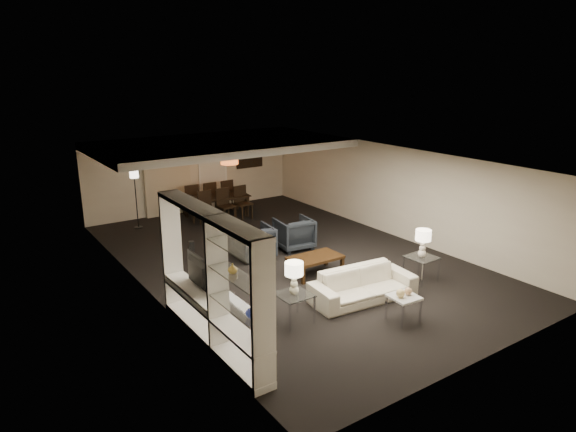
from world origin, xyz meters
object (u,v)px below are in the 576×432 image
at_px(side_table_left, 294,308).
at_px(dining_table, 217,206).
at_px(table_lamp_left, 294,278).
at_px(chair_nl, 208,209).
at_px(television, 195,273).
at_px(coffee_table, 315,265).
at_px(side_table_right, 421,269).
at_px(floor_speaker, 193,262).
at_px(chair_fm, 208,197).
at_px(pendant_light, 229,160).
at_px(vase_amber, 233,268).
at_px(vase_blue, 251,311).
at_px(chair_fr, 224,195).
at_px(floor_lamp, 136,199).
at_px(marble_table, 403,308).
at_px(armchair_left, 254,242).
at_px(sofa, 363,285).
at_px(table_lamp_right, 423,243).
at_px(armchair_right, 294,233).
at_px(chair_nm, 226,206).
at_px(chair_fl, 190,200).
at_px(chair_nr, 244,203).

xyz_separation_m(side_table_left, dining_table, (1.96, 7.04, 0.06)).
xyz_separation_m(table_lamp_left, chair_nl, (1.36, 6.39, -0.36)).
bearing_deg(side_table_left, television, 151.68).
relative_size(coffee_table, side_table_right, 2.00).
bearing_deg(floor_speaker, chair_fm, 75.74).
bearing_deg(pendant_light, chair_fm, 93.06).
bearing_deg(vase_amber, vase_blue, -90.00).
distance_m(chair_fr, floor_lamp, 3.06).
distance_m(marble_table, dining_table, 8.15).
xyz_separation_m(armchair_left, side_table_right, (2.30, -3.30, -0.13)).
relative_size(armchair_left, vase_amber, 5.70).
bearing_deg(vase_amber, chair_fm, 67.03).
height_order(side_table_left, side_table_right, same).
bearing_deg(dining_table, sofa, -84.89).
bearing_deg(side_table_right, table_lamp_right, 0.00).
bearing_deg(vase_blue, television, 89.15).
bearing_deg(vase_amber, sofa, 11.14).
xyz_separation_m(vase_blue, dining_table, (3.53, 8.23, -0.81)).
bearing_deg(chair_fm, armchair_right, 93.71).
bearing_deg(floor_lamp, chair_fm, 8.27).
bearing_deg(television, chair_fr, -30.89).
distance_m(vase_blue, chair_nm, 8.38).
bearing_deg(vase_blue, chair_fl, 71.72).
xyz_separation_m(coffee_table, dining_table, (0.26, 5.44, 0.13)).
distance_m(sofa, table_lamp_right, 1.79).
bearing_deg(sofa, armchair_right, 85.36).
bearing_deg(television, chair_nr, -36.43).
relative_size(television, floor_lamp, 0.59).
height_order(coffee_table, armchair_right, armchair_right).
distance_m(chair_nl, chair_fl, 1.30).
bearing_deg(coffee_table, table_lamp_right, -43.26).
xyz_separation_m(sofa, floor_lamp, (-2.16, 7.34, 0.54)).
height_order(side_table_right, chair_nm, chair_nm).
bearing_deg(vase_blue, chair_nl, 68.84).
bearing_deg(vase_blue, chair_nm, 65.00).
distance_m(sofa, chair_nm, 6.40).
bearing_deg(table_lamp_left, armchair_right, 55.12).
relative_size(side_table_right, chair_fm, 0.59).
bearing_deg(coffee_table, vase_amber, -145.57).
relative_size(marble_table, vase_amber, 3.19).
bearing_deg(floor_lamp, floor_speaker, -93.86).
relative_size(pendant_light, marble_table, 1.04).
xyz_separation_m(pendant_light, armchair_left, (-0.93, -2.94, -1.51)).
distance_m(pendant_light, side_table_left, 6.77).
bearing_deg(chair_nr, chair_fl, 128.35).
distance_m(coffee_table, floor_speaker, 2.74).
bearing_deg(floor_speaker, chair_nl, 74.34).
bearing_deg(side_table_right, pendant_light, 102.33).
distance_m(marble_table, vase_blue, 3.40).
xyz_separation_m(chair_nl, chair_nm, (0.60, 0.00, 0.00)).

